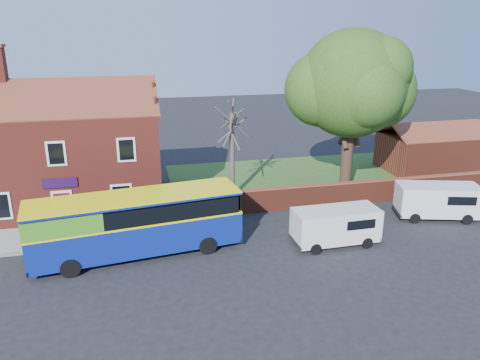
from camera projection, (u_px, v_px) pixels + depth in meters
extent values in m
plane|color=black|center=(195.00, 272.00, 23.34)|extent=(120.00, 120.00, 0.00)
cube|color=gray|center=(62.00, 237.00, 27.14)|extent=(18.00, 3.50, 0.12)
cube|color=slate|center=(58.00, 250.00, 25.52)|extent=(18.00, 0.15, 0.14)
cube|color=#426B28|center=(332.00, 176.00, 38.12)|extent=(26.00, 12.00, 0.04)
cube|color=maroon|center=(67.00, 158.00, 31.45)|extent=(12.00, 8.00, 6.50)
cube|color=brown|center=(55.00, 99.00, 28.26)|extent=(12.30, 4.08, 2.16)
cube|color=brown|center=(63.00, 90.00, 31.96)|extent=(12.30, 4.08, 2.16)
cube|color=black|center=(56.00, 154.00, 27.30)|extent=(1.10, 0.06, 1.50)
cube|color=#4C0F19|center=(63.00, 209.00, 28.39)|extent=(0.95, 0.04, 2.10)
cube|color=silver|center=(63.00, 209.00, 28.39)|extent=(1.20, 0.06, 2.30)
cube|color=#240C35|center=(60.00, 183.00, 27.84)|extent=(2.00, 0.06, 0.60)
cube|color=maroon|center=(368.00, 192.00, 32.35)|extent=(22.00, 0.30, 1.50)
cube|color=brown|center=(369.00, 181.00, 32.09)|extent=(22.00, 0.38, 0.10)
cube|color=maroon|center=(432.00, 152.00, 39.58)|extent=(8.00, 5.00, 3.00)
cube|color=brown|center=(444.00, 132.00, 37.78)|extent=(8.20, 2.56, 1.24)
cube|color=brown|center=(426.00, 126.00, 40.09)|extent=(8.20, 2.56, 1.24)
cube|color=navy|center=(137.00, 233.00, 24.85)|extent=(11.19, 4.17, 1.74)
cube|color=yellow|center=(136.00, 218.00, 24.57)|extent=(11.21, 4.19, 0.10)
cube|color=black|center=(136.00, 208.00, 24.41)|extent=(10.76, 4.13, 0.87)
cube|color=#459B21|center=(62.00, 218.00, 23.20)|extent=(4.05, 3.24, 0.93)
cube|color=navy|center=(135.00, 198.00, 24.22)|extent=(11.19, 4.17, 0.14)
cube|color=yellow|center=(135.00, 196.00, 24.20)|extent=(11.23, 4.21, 0.06)
cylinder|color=black|center=(70.00, 268.00, 22.77)|extent=(1.01, 0.41, 0.98)
cylinder|color=black|center=(69.00, 246.00, 25.05)|extent=(1.01, 0.41, 0.98)
cylinder|color=black|center=(208.00, 245.00, 25.12)|extent=(1.01, 0.41, 0.98)
cylinder|color=black|center=(195.00, 227.00, 27.40)|extent=(1.01, 0.41, 0.98)
cube|color=silver|center=(336.00, 225.00, 26.01)|extent=(4.79, 1.98, 1.81)
cube|color=black|center=(371.00, 216.00, 26.41)|extent=(0.11, 1.62, 0.71)
cube|color=black|center=(372.00, 233.00, 26.80)|extent=(0.13, 1.90, 0.23)
cylinder|color=black|center=(315.00, 249.00, 25.12)|extent=(0.63, 0.23, 0.63)
cylinder|color=black|center=(303.00, 235.00, 26.76)|extent=(0.63, 0.23, 0.63)
cylinder|color=black|center=(367.00, 243.00, 25.81)|extent=(0.63, 0.23, 0.63)
cylinder|color=black|center=(352.00, 230.00, 27.46)|extent=(0.63, 0.23, 0.63)
cube|color=silver|center=(438.00, 200.00, 29.58)|extent=(5.33, 3.27, 1.89)
cube|color=black|center=(474.00, 196.00, 29.38)|extent=(0.54, 1.65, 0.75)
cube|color=black|center=(475.00, 213.00, 29.73)|extent=(0.64, 1.94, 0.24)
cylinder|color=black|center=(415.00, 218.00, 29.06)|extent=(0.69, 0.39, 0.66)
cylinder|color=black|center=(406.00, 207.00, 30.83)|extent=(0.69, 0.39, 0.66)
cylinder|color=black|center=(467.00, 219.00, 28.91)|extent=(0.69, 0.39, 0.66)
cylinder|color=black|center=(455.00, 208.00, 30.68)|extent=(0.69, 0.39, 0.66)
cylinder|color=black|center=(347.00, 159.00, 34.21)|extent=(0.84, 0.84, 4.83)
sphere|color=#416C21|center=(352.00, 84.00, 32.49)|extent=(7.55, 7.55, 7.55)
sphere|color=#416C21|center=(377.00, 91.00, 33.55)|extent=(5.46, 5.46, 5.46)
sphere|color=#416C21|center=(322.00, 89.00, 32.78)|extent=(5.25, 5.25, 5.25)
cylinder|color=#4C4238|center=(232.00, 156.00, 32.64)|extent=(0.35, 0.35, 6.09)
cylinder|color=#4C4238|center=(232.00, 125.00, 31.96)|extent=(0.36, 2.97, 2.39)
cylinder|color=#4C4238|center=(232.00, 129.00, 32.02)|extent=(1.55, 2.19, 2.19)
cylinder|color=#4C4238|center=(232.00, 122.00, 31.89)|extent=(2.49, 1.14, 2.43)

